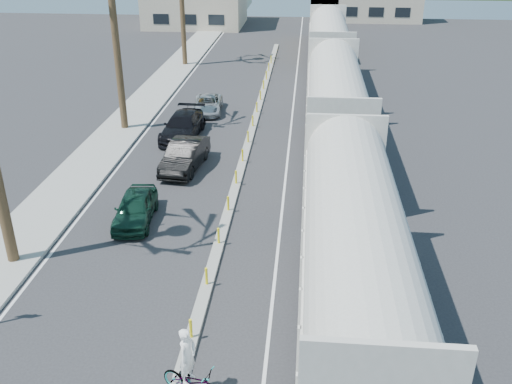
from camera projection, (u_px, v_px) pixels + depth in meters
sidewalk at (135, 114)px, 39.95m from camera, size 3.00×90.00×0.15m
rails at (327, 107)px, 41.56m from camera, size 1.56×100.00×0.06m
median at (248, 143)px, 34.73m from camera, size 0.45×60.00×0.85m
lane_markings at (225, 118)px, 39.46m from camera, size 9.42×90.00×0.01m
freight_train at (332, 88)px, 35.45m from camera, size 3.00×60.94×5.85m
car_lead at (135, 208)px, 25.69m from camera, size 2.25×4.28×1.37m
car_second at (185, 155)px, 31.11m from camera, size 2.58×5.04×1.55m
car_third at (183, 126)px, 35.58m from camera, size 2.58×5.39×1.51m
car_rear at (208, 104)px, 40.28m from camera, size 2.62×4.52×1.17m
cyclist at (192, 376)px, 16.22m from camera, size 1.98×2.41×2.34m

